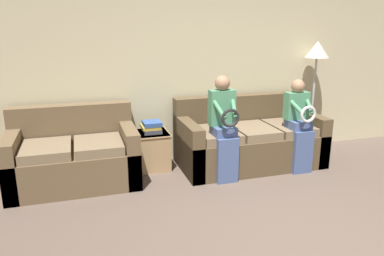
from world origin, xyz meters
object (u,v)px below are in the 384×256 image
object	(u,v)px
child_left_seated	(224,124)
side_shelf	(152,150)
couch_side	(74,157)
child_right_seated	(299,122)
couch_main	(248,141)
book_stack	(151,127)
floor_lamp	(317,58)

from	to	relation	value
child_left_seated	side_shelf	xyz separation A→B (m)	(-0.77, 0.61, -0.45)
couch_side	child_left_seated	xyz separation A→B (m)	(1.76, -0.41, 0.38)
couch_side	side_shelf	size ratio (longest dim) A/B	2.99
couch_side	child_right_seated	size ratio (longest dim) A/B	1.24
couch_main	side_shelf	distance (m)	1.30
child_right_seated	side_shelf	xyz separation A→B (m)	(-1.80, 0.62, -0.40)
child_left_seated	book_stack	size ratio (longest dim) A/B	4.79
couch_main	couch_side	xyz separation A→B (m)	(-2.28, 0.02, -0.00)
couch_side	floor_lamp	world-z (taller)	floor_lamp
child_left_seated	child_right_seated	xyz separation A→B (m)	(1.03, -0.01, -0.05)
book_stack	floor_lamp	xyz separation A→B (m)	(2.45, 0.04, 0.83)
couch_main	floor_lamp	world-z (taller)	floor_lamp
child_right_seated	side_shelf	world-z (taller)	child_right_seated
child_right_seated	book_stack	size ratio (longest dim) A/B	4.45
child_right_seated	floor_lamp	bearing A→B (deg)	45.84
side_shelf	child_right_seated	bearing A→B (deg)	-18.98
couch_side	side_shelf	distance (m)	1.02
child_right_seated	couch_side	bearing A→B (deg)	171.56
couch_main	child_left_seated	distance (m)	0.75
child_right_seated	floor_lamp	world-z (taller)	floor_lamp
couch_side	child_left_seated	world-z (taller)	child_left_seated
side_shelf	floor_lamp	size ratio (longest dim) A/B	0.30
child_right_seated	side_shelf	distance (m)	1.95
book_stack	floor_lamp	bearing A→B (deg)	0.97
child_left_seated	book_stack	distance (m)	0.99
child_left_seated	child_right_seated	size ratio (longest dim) A/B	1.08
child_left_seated	floor_lamp	bearing A→B (deg)	21.28
couch_main	floor_lamp	size ratio (longest dim) A/B	1.17
side_shelf	floor_lamp	bearing A→B (deg)	0.96
couch_side	book_stack	distance (m)	1.04
couch_side	child_right_seated	distance (m)	2.84
couch_main	side_shelf	world-z (taller)	couch_main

